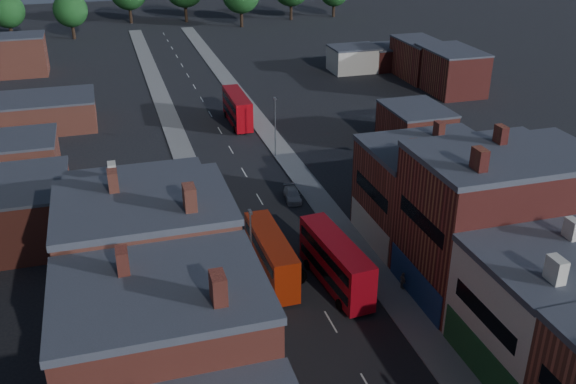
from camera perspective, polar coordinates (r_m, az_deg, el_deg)
pavement_west at (r=74.40m, az=-7.78°, el=-0.58°), size 3.00×200.00×0.12m
pavement_east at (r=77.07m, az=1.79°, el=0.62°), size 3.00×200.00×0.12m
lamp_post_2 at (r=55.01m, az=-3.30°, el=-4.85°), size 0.25×0.70×8.12m
lamp_post_3 at (r=83.86m, az=-1.15°, el=6.15°), size 0.25×0.70×8.12m
bus_0 at (r=58.15m, az=-1.52°, el=-5.66°), size 2.73×10.27×4.42m
bus_1 at (r=57.17m, az=4.27°, el=-6.18°), size 3.44×10.92×4.64m
bus_2 at (r=97.18m, az=-4.53°, el=7.45°), size 2.82×10.79×4.65m
car_2 at (r=59.63m, az=0.11°, el=-6.74°), size 2.54×4.88×1.31m
car_3 at (r=73.36m, az=0.39°, el=-0.25°), size 2.18×4.30×1.20m
ped_3 at (r=58.17m, az=10.16°, el=-7.77°), size 0.49×0.98×1.64m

